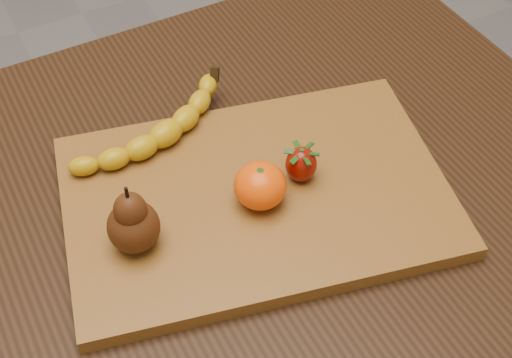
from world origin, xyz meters
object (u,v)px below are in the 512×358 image
table (213,237)px  cutting_board (256,196)px  pear (132,217)px  mandarin (260,186)px

table → cutting_board: bearing=-47.5°
cutting_board → pear: (-0.15, -0.01, 0.06)m
table → pear: bearing=-156.1°
cutting_board → pear: bearing=-164.8°
table → pear: pear is taller
pear → mandarin: size_ratio=1.48×
table → mandarin: (0.04, -0.06, 0.14)m
table → cutting_board: cutting_board is taller
mandarin → cutting_board: bearing=78.6°
pear → mandarin: (0.15, -0.01, -0.02)m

